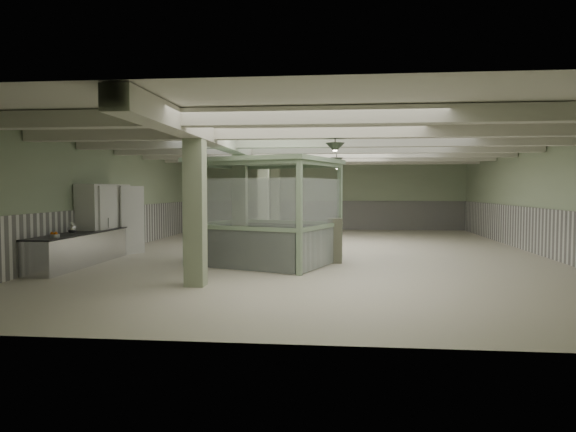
# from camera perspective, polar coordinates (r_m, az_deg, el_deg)

# --- Properties ---
(floor) EXTENTS (20.00, 20.00, 0.00)m
(floor) POSITION_cam_1_polar(r_m,az_deg,el_deg) (16.96, 3.66, -4.14)
(floor) COLOR beige
(floor) RESTS_ON ground
(ceiling) EXTENTS (14.00, 20.00, 0.02)m
(ceiling) POSITION_cam_1_polar(r_m,az_deg,el_deg) (16.89, 3.70, 8.07)
(ceiling) COLOR silver
(ceiling) RESTS_ON wall_back
(wall_back) EXTENTS (14.00, 0.02, 3.60)m
(wall_back) POSITION_cam_1_polar(r_m,az_deg,el_deg) (26.83, 4.46, 2.34)
(wall_back) COLOR #98AA88
(wall_back) RESTS_ON floor
(wall_front) EXTENTS (14.00, 0.02, 3.60)m
(wall_front) POSITION_cam_1_polar(r_m,az_deg,el_deg) (6.85, 0.64, 0.45)
(wall_front) COLOR #98AA88
(wall_front) RESTS_ON floor
(wall_left) EXTENTS (0.02, 20.00, 3.60)m
(wall_left) POSITION_cam_1_polar(r_m,az_deg,el_deg) (18.46, -18.60, 1.90)
(wall_left) COLOR #98AA88
(wall_left) RESTS_ON floor
(wall_right) EXTENTS (0.02, 20.00, 3.60)m
(wall_right) POSITION_cam_1_polar(r_m,az_deg,el_deg) (17.99, 26.57, 1.71)
(wall_right) COLOR #98AA88
(wall_right) RESTS_ON floor
(wainscot_left) EXTENTS (0.05, 19.90, 1.50)m
(wainscot_left) POSITION_cam_1_polar(r_m,az_deg,el_deg) (18.50, -18.47, -1.36)
(wainscot_left) COLOR silver
(wainscot_left) RESTS_ON floor
(wainscot_right) EXTENTS (0.05, 19.90, 1.50)m
(wainscot_right) POSITION_cam_1_polar(r_m,az_deg,el_deg) (18.03, 26.42, -1.62)
(wainscot_right) COLOR silver
(wainscot_right) RESTS_ON floor
(wainscot_back) EXTENTS (13.90, 0.05, 1.50)m
(wainscot_back) POSITION_cam_1_polar(r_m,az_deg,el_deg) (26.83, 4.45, 0.10)
(wainscot_back) COLOR silver
(wainscot_back) RESTS_ON floor
(girder) EXTENTS (0.45, 19.90, 0.40)m
(girder) POSITION_cam_1_polar(r_m,az_deg,el_deg) (17.15, -4.74, 7.25)
(girder) COLOR beige
(girder) RESTS_ON ceiling
(beam_a) EXTENTS (13.90, 0.35, 0.32)m
(beam_a) POSITION_cam_1_polar(r_m,az_deg,el_deg) (9.43, 2.03, 11.02)
(beam_a) COLOR beige
(beam_a) RESTS_ON ceiling
(beam_b) EXTENTS (13.90, 0.35, 0.32)m
(beam_b) POSITION_cam_1_polar(r_m,az_deg,el_deg) (11.91, 2.82, 9.34)
(beam_b) COLOR beige
(beam_b) RESTS_ON ceiling
(beam_c) EXTENTS (13.90, 0.35, 0.32)m
(beam_c) POSITION_cam_1_polar(r_m,az_deg,el_deg) (14.39, 3.34, 8.24)
(beam_c) COLOR beige
(beam_c) RESTS_ON ceiling
(beam_d) EXTENTS (13.90, 0.35, 0.32)m
(beam_d) POSITION_cam_1_polar(r_m,az_deg,el_deg) (16.88, 3.70, 7.46)
(beam_d) COLOR beige
(beam_d) RESTS_ON ceiling
(beam_e) EXTENTS (13.90, 0.35, 0.32)m
(beam_e) POSITION_cam_1_polar(r_m,az_deg,el_deg) (19.37, 3.97, 6.89)
(beam_e) COLOR beige
(beam_e) RESTS_ON ceiling
(beam_f) EXTENTS (13.90, 0.35, 0.32)m
(beam_f) POSITION_cam_1_polar(r_m,az_deg,el_deg) (21.86, 4.18, 6.44)
(beam_f) COLOR beige
(beam_f) RESTS_ON ceiling
(beam_g) EXTENTS (13.90, 0.35, 0.32)m
(beam_g) POSITION_cam_1_polar(r_m,az_deg,el_deg) (24.36, 4.34, 6.09)
(beam_g) COLOR beige
(beam_g) RESTS_ON ceiling
(column_a) EXTENTS (0.42, 0.42, 3.60)m
(column_a) POSITION_cam_1_polar(r_m,az_deg,el_deg) (11.26, -10.28, 1.40)
(column_a) COLOR #97A484
(column_a) RESTS_ON floor
(column_b) EXTENTS (0.42, 0.42, 3.60)m
(column_b) POSITION_cam_1_polar(r_m,az_deg,el_deg) (16.12, -5.37, 1.90)
(column_b) COLOR #97A484
(column_b) RESTS_ON floor
(column_c) EXTENTS (0.42, 0.42, 3.60)m
(column_c) POSITION_cam_1_polar(r_m,az_deg,el_deg) (21.05, -2.74, 2.17)
(column_c) COLOR #97A484
(column_c) RESTS_ON floor
(column_d) EXTENTS (0.42, 0.42, 3.60)m
(column_d) POSITION_cam_1_polar(r_m,az_deg,el_deg) (25.01, -1.38, 2.30)
(column_d) COLOR #97A484
(column_d) RESTS_ON floor
(pendant_front) EXTENTS (0.44, 0.44, 0.22)m
(pendant_front) POSITION_cam_1_polar(r_m,az_deg,el_deg) (11.85, 5.25, 7.56)
(pendant_front) COLOR #313F2F
(pendant_front) RESTS_ON ceiling
(pendant_mid) EXTENTS (0.44, 0.44, 0.22)m
(pendant_mid) POSITION_cam_1_polar(r_m,az_deg,el_deg) (17.34, 5.42, 6.11)
(pendant_mid) COLOR #313F2F
(pendant_mid) RESTS_ON ceiling
(pendant_back) EXTENTS (0.44, 0.44, 0.22)m
(pendant_back) POSITION_cam_1_polar(r_m,az_deg,el_deg) (22.34, 5.50, 5.41)
(pendant_back) COLOR #313F2F
(pendant_back) RESTS_ON ceiling
(prep_counter) EXTENTS (0.81, 4.60, 0.91)m
(prep_counter) POSITION_cam_1_polar(r_m,az_deg,el_deg) (15.44, -21.90, -3.33)
(prep_counter) COLOR #BABABF
(prep_counter) RESTS_ON floor
(pitcher_near) EXTENTS (0.29, 0.31, 0.32)m
(pitcher_near) POSITION_cam_1_polar(r_m,az_deg,el_deg) (15.10, -22.90, -1.20)
(pitcher_near) COLOR #BABABF
(pitcher_near) RESTS_ON prep_counter
(pitcher_far) EXTENTS (0.26, 0.28, 0.28)m
(pitcher_far) POSITION_cam_1_polar(r_m,az_deg,el_deg) (16.65, -19.58, -0.84)
(pitcher_far) COLOR #BABABF
(pitcher_far) RESTS_ON prep_counter
(veg_colander) EXTENTS (0.49, 0.49, 0.21)m
(veg_colander) POSITION_cam_1_polar(r_m,az_deg,el_deg) (16.86, -19.68, -0.92)
(veg_colander) COLOR #47474C
(veg_colander) RESTS_ON prep_counter
(orange_bowl) EXTENTS (0.30, 0.30, 0.09)m
(orange_bowl) POSITION_cam_1_polar(r_m,az_deg,el_deg) (13.90, -24.49, -2.07)
(orange_bowl) COLOR #B2B2B7
(orange_bowl) RESTS_ON prep_counter
(walkin_cooler) EXTENTS (1.01, 2.52, 2.31)m
(walkin_cooler) POSITION_cam_1_polar(r_m,az_deg,el_deg) (16.88, -19.63, -0.39)
(walkin_cooler) COLOR silver
(walkin_cooler) RESTS_ON floor
(guard_booth) EXTENTS (4.48, 4.15, 2.95)m
(guard_booth) POSITION_cam_1_polar(r_m,az_deg,el_deg) (14.42, -2.52, 2.39)
(guard_booth) COLOR gray
(guard_booth) RESTS_ON floor
(filing_cabinet) EXTENTS (0.43, 0.60, 1.27)m
(filing_cabinet) POSITION_cam_1_polar(r_m,az_deg,el_deg) (14.83, 5.20, -2.70)
(filing_cabinet) COLOR #636554
(filing_cabinet) RESTS_ON floor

